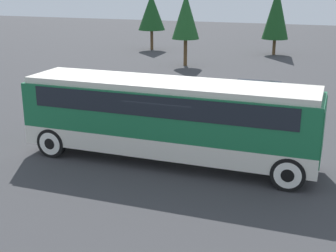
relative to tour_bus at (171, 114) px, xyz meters
name	(u,v)px	position (x,y,z in m)	size (l,w,h in m)	color
ground_plane	(168,161)	(-0.10, 0.00, -1.83)	(120.00, 120.00, 0.00)	#38383A
tour_bus	(171,114)	(0.00, 0.00, 0.00)	(10.71, 2.52, 3.01)	silver
parked_car_near	(259,97)	(1.87, 8.14, -1.10)	(4.35, 1.85, 1.46)	#7A6B5B
parked_car_mid	(145,103)	(-3.16, 5.15, -1.11)	(4.52, 1.98, 1.43)	#2D5638
tree_left	(186,16)	(-5.80, 19.62, 1.98)	(2.12, 2.12, 5.57)	brown
tree_center	(152,12)	(-11.61, 27.01, 1.75)	(2.56, 2.56, 5.29)	brown
tree_right	(276,13)	(-0.06, 27.85, 1.87)	(2.35, 2.35, 6.00)	brown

